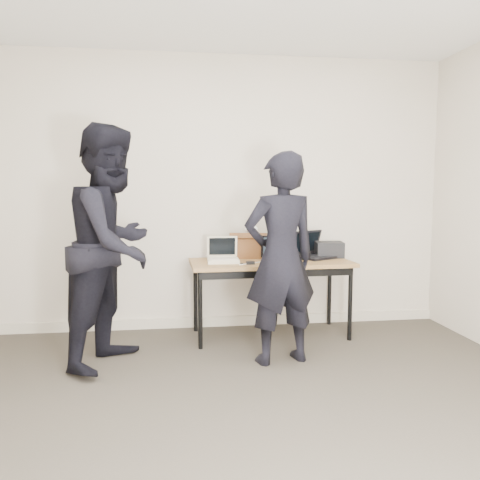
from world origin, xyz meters
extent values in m
cube|color=#3D372E|center=(0.00, 0.00, -0.03)|extent=(4.50, 4.50, 0.05)
cube|color=beige|center=(0.00, 2.27, 1.35)|extent=(4.50, 0.05, 2.70)
cube|color=olive|center=(0.43, 1.87, 0.70)|extent=(1.53, 0.71, 0.03)
cylinder|color=black|center=(-0.25, 1.58, 0.34)|extent=(0.04, 0.04, 0.68)
cylinder|color=black|center=(1.13, 1.63, 0.34)|extent=(0.04, 0.04, 0.68)
cylinder|color=black|center=(-0.28, 2.11, 0.34)|extent=(0.04, 0.04, 0.68)
cylinder|color=black|center=(1.10, 2.16, 0.34)|extent=(0.04, 0.04, 0.68)
cube|color=black|center=(0.44, 1.59, 0.64)|extent=(1.40, 0.08, 0.06)
cube|color=beige|center=(-0.03, 1.84, 0.74)|extent=(0.29, 0.25, 0.03)
cube|color=beige|center=(-0.03, 1.81, 0.76)|extent=(0.24, 0.14, 0.01)
cube|color=beige|center=(-0.02, 1.98, 0.85)|extent=(0.29, 0.05, 0.20)
cube|color=black|center=(-0.02, 1.97, 0.85)|extent=(0.25, 0.04, 0.16)
cube|color=beige|center=(-0.02, 1.96, 0.75)|extent=(0.26, 0.02, 0.02)
cube|color=black|center=(0.49, 1.80, 0.73)|extent=(0.33, 0.26, 0.02)
cube|color=black|center=(0.48, 1.77, 0.74)|extent=(0.26, 0.15, 0.01)
cube|color=black|center=(0.50, 1.94, 0.85)|extent=(0.31, 0.10, 0.22)
cube|color=#26333F|center=(0.50, 1.94, 0.85)|extent=(0.27, 0.08, 0.18)
cube|color=black|center=(0.50, 1.91, 0.74)|extent=(0.27, 0.04, 0.01)
cube|color=black|center=(0.92, 1.98, 0.73)|extent=(0.44, 0.40, 0.02)
cube|color=black|center=(0.93, 1.95, 0.75)|extent=(0.33, 0.27, 0.01)
cube|color=black|center=(0.84, 2.13, 0.86)|extent=(0.36, 0.25, 0.24)
cube|color=black|center=(0.84, 2.12, 0.87)|extent=(0.30, 0.21, 0.20)
cube|color=black|center=(0.86, 2.10, 0.74)|extent=(0.29, 0.17, 0.02)
cube|color=brown|center=(0.25, 2.09, 0.84)|extent=(0.38, 0.22, 0.24)
cube|color=brown|center=(0.24, 2.03, 0.94)|extent=(0.37, 0.13, 0.07)
cube|color=brown|center=(0.40, 2.06, 0.82)|extent=(0.03, 0.10, 0.02)
ellipsoid|color=white|center=(0.28, 2.09, 1.00)|extent=(0.14, 0.11, 0.08)
cube|color=black|center=(1.06, 2.05, 0.80)|extent=(0.29, 0.25, 0.15)
cube|color=black|center=(0.21, 1.69, 0.73)|extent=(0.08, 0.05, 0.03)
cube|color=silver|center=(0.44, 1.75, 0.72)|extent=(0.22, 0.13, 0.01)
cube|color=silver|center=(0.22, 1.73, 0.72)|extent=(0.24, 0.17, 0.01)
cube|color=black|center=(0.94, 1.94, 0.72)|extent=(0.13, 0.24, 0.01)
cube|color=black|center=(0.73, 1.88, 0.72)|extent=(0.32, 0.12, 0.01)
cube|color=black|center=(0.00, 1.81, 0.72)|extent=(0.28, 0.19, 0.01)
cube|color=black|center=(0.57, 2.10, 0.72)|extent=(0.25, 0.06, 0.01)
imported|color=black|center=(0.37, 1.19, 0.84)|extent=(0.69, 0.54, 1.68)
imported|color=black|center=(-0.94, 1.35, 0.94)|extent=(1.02, 1.13, 1.89)
cube|color=beige|center=(0.00, 2.23, 0.05)|extent=(4.50, 0.03, 0.10)
camera|label=1|loc=(-0.42, -2.41, 1.38)|focal=35.00mm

